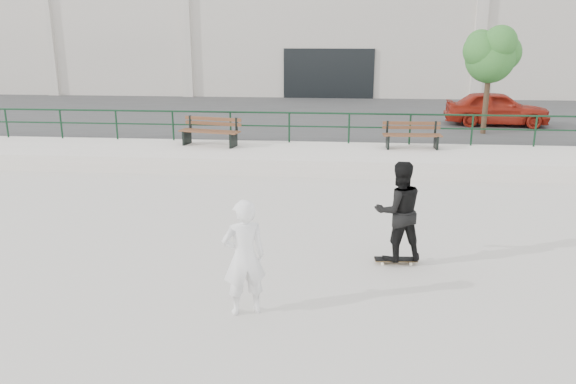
# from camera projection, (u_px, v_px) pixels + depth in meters

# --- Properties ---
(ground) EXTENTS (120.00, 120.00, 0.00)m
(ground) POSITION_uv_depth(u_px,v_px,m) (290.00, 308.00, 8.70)
(ground) COLOR beige
(ground) RESTS_ON ground
(ledge) EXTENTS (30.00, 3.00, 0.50)m
(ledge) POSITION_uv_depth(u_px,v_px,m) (317.00, 158.00, 17.72)
(ledge) COLOR silver
(ledge) RESTS_ON ground
(parking_strip) EXTENTS (60.00, 14.00, 0.50)m
(parking_strip) POSITION_uv_depth(u_px,v_px,m) (325.00, 118.00, 25.85)
(parking_strip) COLOR #373737
(parking_strip) RESTS_ON ground
(railing) EXTENTS (28.00, 0.06, 1.03)m
(railing) POSITION_uv_depth(u_px,v_px,m) (319.00, 121.00, 18.69)
(railing) COLOR #12331E
(railing) RESTS_ON ledge
(commercial_building) EXTENTS (44.20, 16.33, 8.00)m
(commercial_building) POSITION_uv_depth(u_px,v_px,m) (332.00, 24.00, 38.04)
(commercial_building) COLOR silver
(commercial_building) RESTS_ON ground
(bench_left) EXTENTS (2.07, 0.98, 0.92)m
(bench_left) POSITION_uv_depth(u_px,v_px,m) (211.00, 132.00, 18.36)
(bench_left) COLOR brown
(bench_left) RESTS_ON ledge
(bench_right) EXTENTS (1.86, 0.61, 0.85)m
(bench_right) POSITION_uv_depth(u_px,v_px,m) (412.00, 135.00, 17.91)
(bench_right) COLOR brown
(bench_right) RESTS_ON ledge
(tree) EXTENTS (2.16, 1.92, 3.83)m
(tree) POSITION_uv_depth(u_px,v_px,m) (491.00, 53.00, 19.85)
(tree) COLOR #4A3925
(tree) RESTS_ON parking_strip
(red_car) EXTENTS (4.08, 1.90, 1.35)m
(red_car) POSITION_uv_depth(u_px,v_px,m) (497.00, 108.00, 22.25)
(red_car) COLOR maroon
(red_car) RESTS_ON parking_strip
(skateboard) EXTENTS (0.79, 0.26, 0.09)m
(skateboard) POSITION_uv_depth(u_px,v_px,m) (396.00, 260.00, 10.33)
(skateboard) COLOR black
(skateboard) RESTS_ON ground
(standing_skater) EXTENTS (1.04, 0.90, 1.84)m
(standing_skater) POSITION_uv_depth(u_px,v_px,m) (399.00, 211.00, 10.07)
(standing_skater) COLOR black
(standing_skater) RESTS_ON skateboard
(seated_skater) EXTENTS (0.77, 0.65, 1.80)m
(seated_skater) POSITION_uv_depth(u_px,v_px,m) (244.00, 258.00, 8.31)
(seated_skater) COLOR white
(seated_skater) RESTS_ON ground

